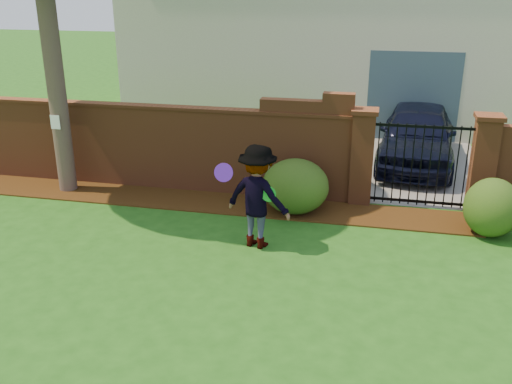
% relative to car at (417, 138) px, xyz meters
% --- Properties ---
extents(ground, '(80.00, 80.00, 0.01)m').
position_rel_car_xyz_m(ground, '(-3.55, -6.58, -0.72)').
color(ground, '#205415').
rests_on(ground, ground).
extents(mulch_bed, '(11.10, 1.08, 0.03)m').
position_rel_car_xyz_m(mulch_bed, '(-4.50, -3.25, -0.70)').
color(mulch_bed, '#321C09').
rests_on(mulch_bed, ground).
extents(brick_wall, '(8.70, 0.31, 2.16)m').
position_rel_car_xyz_m(brick_wall, '(-5.56, -2.58, 0.21)').
color(brick_wall, brown).
rests_on(brick_wall, ground).
extents(pillar_left, '(0.50, 0.50, 1.88)m').
position_rel_car_xyz_m(pillar_left, '(-1.15, -2.58, 0.24)').
color(pillar_left, brown).
rests_on(pillar_left, ground).
extents(pillar_right, '(0.50, 0.50, 1.88)m').
position_rel_car_xyz_m(pillar_right, '(1.05, -2.58, 0.24)').
color(pillar_right, brown).
rests_on(pillar_right, ground).
extents(iron_gate, '(1.78, 0.03, 1.60)m').
position_rel_car_xyz_m(iron_gate, '(-0.05, -2.58, 0.14)').
color(iron_gate, black).
rests_on(iron_gate, ground).
extents(driveway, '(3.20, 8.00, 0.01)m').
position_rel_car_xyz_m(driveway, '(-0.05, 1.42, -0.71)').
color(driveway, slate).
rests_on(driveway, ground).
extents(house, '(12.40, 6.40, 6.30)m').
position_rel_car_xyz_m(house, '(-2.54, 5.41, 2.44)').
color(house, beige).
rests_on(house, ground).
extents(car, '(2.01, 4.33, 1.43)m').
position_rel_car_xyz_m(car, '(0.00, 0.00, 0.00)').
color(car, black).
rests_on(car, ground).
extents(paper_notice, '(0.20, 0.01, 0.28)m').
position_rel_car_xyz_m(paper_notice, '(-7.15, -3.37, 0.78)').
color(paper_notice, white).
rests_on(paper_notice, tree).
extents(shrub_left, '(1.26, 1.26, 1.03)m').
position_rel_car_xyz_m(shrub_left, '(-2.32, -3.33, -0.20)').
color(shrub_left, '#224615').
rests_on(shrub_left, ground).
extents(shrub_middle, '(0.94, 0.94, 1.03)m').
position_rel_car_xyz_m(shrub_middle, '(1.10, -3.65, -0.20)').
color(shrub_middle, '#224615').
rests_on(shrub_middle, ground).
extents(man, '(1.25, 0.92, 1.72)m').
position_rel_car_xyz_m(man, '(-2.71, -4.93, 0.14)').
color(man, gray).
rests_on(man, ground).
extents(frisbee_purple, '(0.30, 0.11, 0.30)m').
position_rel_car_xyz_m(frisbee_purple, '(-3.19, -5.15, 0.60)').
color(frisbee_purple, '#541BAE').
rests_on(frisbee_purple, man).
extents(frisbee_green, '(0.25, 0.09, 0.25)m').
position_rel_car_xyz_m(frisbee_green, '(-2.49, -5.05, 0.26)').
color(frisbee_green, green).
rests_on(frisbee_green, man).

